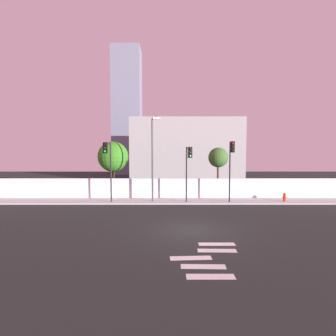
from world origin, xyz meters
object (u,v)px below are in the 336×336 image
traffic_light_right (108,159)px  street_lamp_curbside (153,153)px  traffic_light_left (189,162)px  roadside_tree_leftmost (113,157)px  fire_hydrant (285,197)px  traffic_light_center (231,159)px  roadside_tree_midleft (218,158)px

traffic_light_right → street_lamp_curbside: size_ratio=0.72×
traffic_light_left → roadside_tree_leftmost: (-7.06, 4.02, 0.33)m
fire_hydrant → roadside_tree_leftmost: roadside_tree_leftmost is taller
traffic_light_center → fire_hydrant: bearing=10.1°
traffic_light_right → fire_hydrant: traffic_light_right is taller
traffic_light_center → traffic_light_right: bearing=179.6°
roadside_tree_leftmost → roadside_tree_midleft: size_ratio=1.12×
traffic_light_center → roadside_tree_midleft: 4.05m
fire_hydrant → roadside_tree_leftmost: size_ratio=0.13×
fire_hydrant → traffic_light_center: bearing=-169.9°
fire_hydrant → roadside_tree_midleft: bearing=148.8°
roadside_tree_leftmost → roadside_tree_midleft: 10.28m
traffic_light_center → fire_hydrant: size_ratio=7.14×
traffic_light_center → traffic_light_right: 10.22m
street_lamp_curbside → roadside_tree_midleft: 7.09m
traffic_light_right → roadside_tree_midleft: traffic_light_right is taller
roadside_tree_leftmost → traffic_light_right: bearing=-84.5°
street_lamp_curbside → roadside_tree_leftmost: size_ratio=1.31×
traffic_light_right → roadside_tree_midleft: bearing=21.9°
traffic_light_right → roadside_tree_leftmost: bearing=95.5°
traffic_light_left → fire_hydrant: 9.02m
traffic_light_center → roadside_tree_midleft: size_ratio=1.07×
traffic_light_left → street_lamp_curbside: size_ratio=0.66×
traffic_light_center → fire_hydrant: traffic_light_center is taller
traffic_light_right → roadside_tree_leftmost: (-0.38, 3.97, 0.09)m
traffic_light_center → traffic_light_right: (-10.22, 0.06, -0.05)m
traffic_light_center → fire_hydrant: 6.00m
roadside_tree_midleft → fire_hydrant: bearing=-31.2°
traffic_light_center → traffic_light_right: traffic_light_center is taller
traffic_light_center → street_lamp_curbside: bearing=174.8°
traffic_light_center → street_lamp_curbside: street_lamp_curbside is taller
traffic_light_center → street_lamp_curbside: size_ratio=0.73×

